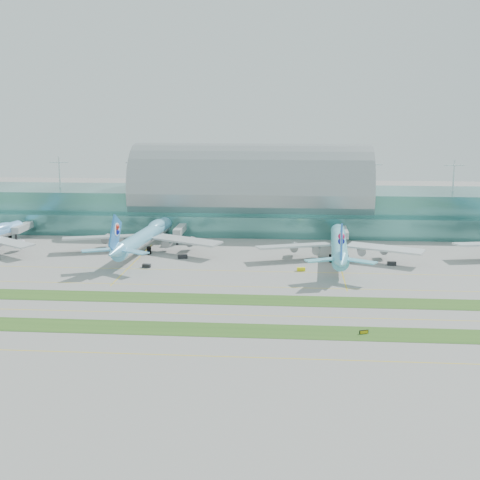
# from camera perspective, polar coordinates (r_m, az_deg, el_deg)

# --- Properties ---
(ground) EXTENTS (700.00, 700.00, 0.00)m
(ground) POSITION_cam_1_polar(r_m,az_deg,el_deg) (217.44, -1.17, -5.24)
(ground) COLOR gray
(ground) RESTS_ON ground
(terminal) EXTENTS (340.00, 69.10, 36.00)m
(terminal) POSITION_cam_1_polar(r_m,az_deg,el_deg) (339.98, 1.01, 3.36)
(terminal) COLOR #3D7A75
(terminal) RESTS_ON ground
(grass_strip_near) EXTENTS (420.00, 12.00, 0.08)m
(grass_strip_near) POSITION_cam_1_polar(r_m,az_deg,el_deg) (190.96, -2.03, -7.66)
(grass_strip_near) COLOR #2D591E
(grass_strip_near) RESTS_ON ground
(grass_strip_far) EXTENTS (420.00, 12.00, 0.08)m
(grass_strip_far) POSITION_cam_1_polar(r_m,az_deg,el_deg) (219.33, -1.12, -5.08)
(grass_strip_far) COLOR #2D591E
(grass_strip_far) RESTS_ON ground
(taxiline_a) EXTENTS (420.00, 0.35, 0.01)m
(taxiline_a) POSITION_cam_1_polar(r_m,az_deg,el_deg) (172.37, -2.80, -9.86)
(taxiline_a) COLOR yellow
(taxiline_a) RESTS_ON ground
(taxiline_b) EXTENTS (420.00, 0.35, 0.01)m
(taxiline_b) POSITION_cam_1_polar(r_m,az_deg,el_deg) (204.15, -1.57, -6.38)
(taxiline_b) COLOR yellow
(taxiline_b) RESTS_ON ground
(taxiline_c) EXTENTS (420.00, 0.35, 0.01)m
(taxiline_c) POSITION_cam_1_polar(r_m,az_deg,el_deg) (234.63, -0.73, -3.97)
(taxiline_c) COLOR yellow
(taxiline_c) RESTS_ON ground
(taxiline_d) EXTENTS (420.00, 0.35, 0.01)m
(taxiline_d) POSITION_cam_1_polar(r_m,az_deg,el_deg) (255.81, -0.27, -2.65)
(taxiline_d) COLOR yellow
(taxiline_d) RESTS_ON ground
(airliner_b) EXTENTS (70.76, 80.64, 22.18)m
(airliner_b) POSITION_cam_1_polar(r_m,az_deg,el_deg) (290.66, -8.13, 0.35)
(airliner_b) COLOR #69C1E8
(airliner_b) RESTS_ON ground
(airliner_c) EXTENTS (67.97, 77.20, 21.25)m
(airliner_c) POSITION_cam_1_polar(r_m,az_deg,el_deg) (275.39, 8.45, -0.35)
(airliner_c) COLOR #69D2E7
(airliner_c) RESTS_ON ground
(gse_c) EXTENTS (3.25, 2.09, 1.38)m
(gse_c) POSITION_cam_1_polar(r_m,az_deg,el_deg) (263.36, -7.98, -2.19)
(gse_c) COLOR black
(gse_c) RESTS_ON ground
(gse_d) EXTENTS (4.26, 2.76, 1.63)m
(gse_d) POSITION_cam_1_polar(r_m,az_deg,el_deg) (276.75, -4.92, -1.42)
(gse_d) COLOR black
(gse_d) RESTS_ON ground
(gse_e) EXTENTS (3.24, 1.88, 1.30)m
(gse_e) POSITION_cam_1_polar(r_m,az_deg,el_deg) (256.69, 5.23, -2.50)
(gse_e) COLOR yellow
(gse_e) RESTS_ON ground
(gse_f) EXTENTS (3.56, 1.90, 1.47)m
(gse_f) POSITION_cam_1_polar(r_m,az_deg,el_deg) (270.94, 12.82, -1.97)
(gse_f) COLOR black
(gse_f) RESTS_ON ground
(taxiway_sign_east) EXTENTS (2.61, 1.15, 1.13)m
(taxiway_sign_east) POSITION_cam_1_polar(r_m,az_deg,el_deg) (190.61, 10.52, -7.73)
(taxiway_sign_east) COLOR black
(taxiway_sign_east) RESTS_ON ground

